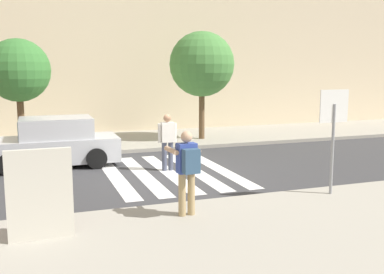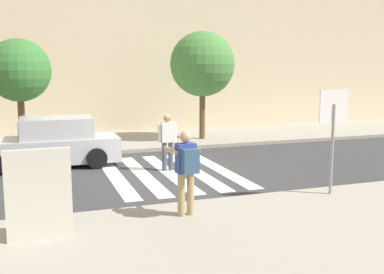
{
  "view_description": "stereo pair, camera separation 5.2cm",
  "coord_description": "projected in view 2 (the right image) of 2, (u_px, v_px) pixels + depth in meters",
  "views": [
    {
      "loc": [
        -3.75,
        -12.4,
        3.09
      ],
      "look_at": [
        0.6,
        -0.2,
        1.1
      ],
      "focal_mm": 42.0,
      "sensor_mm": 36.0,
      "label": 1
    },
    {
      "loc": [
        -3.7,
        -12.41,
        3.09
      ],
      "look_at": [
        0.6,
        -0.2,
        1.1
      ],
      "focal_mm": 42.0,
      "sensor_mm": 36.0,
      "label": 2
    }
  ],
  "objects": [
    {
      "name": "stop_sign",
      "position": [
        333.0,
        119.0,
        10.4
      ],
      "size": [
        0.76,
        0.08,
        2.46
      ],
      "color": "gray",
      "rests_on": "sidewalk_near"
    },
    {
      "name": "crosswalk_stripe_0",
      "position": [
        115.0,
        176.0,
        12.92
      ],
      "size": [
        0.44,
        5.2,
        0.01
      ],
      "primitive_type": "cube",
      "color": "silver",
      "rests_on": "ground"
    },
    {
      "name": "pedestrian_crossing",
      "position": [
        167.0,
        139.0,
        13.56
      ],
      "size": [
        0.58,
        0.25,
        1.72
      ],
      "color": "#474C60",
      "rests_on": "ground"
    },
    {
      "name": "crosswalk_stripe_4",
      "position": [
        218.0,
        168.0,
        13.97
      ],
      "size": [
        0.44,
        5.2,
        0.01
      ],
      "primitive_type": "cube",
      "color": "silver",
      "rests_on": "ground"
    },
    {
      "name": "crosswalk_stripe_2",
      "position": [
        169.0,
        172.0,
        13.44
      ],
      "size": [
        0.44,
        5.2,
        0.01
      ],
      "primitive_type": "cube",
      "color": "silver",
      "rests_on": "ground"
    },
    {
      "name": "crosswalk_stripe_1",
      "position": [
        143.0,
        174.0,
        13.18
      ],
      "size": [
        0.44,
        5.2,
        0.01
      ],
      "primitive_type": "cube",
      "color": "silver",
      "rests_on": "ground"
    },
    {
      "name": "parked_car_silver",
      "position": [
        54.0,
        143.0,
        14.25
      ],
      "size": [
        4.1,
        1.92,
        1.55
      ],
      "color": "#B7BABF",
      "rests_on": "ground"
    },
    {
      "name": "building_facade_far",
      "position": [
        110.0,
        57.0,
        22.4
      ],
      "size": [
        56.0,
        4.0,
        7.3
      ],
      "primitive_type": "cube",
      "color": "beige",
      "rests_on": "ground"
    },
    {
      "name": "sidewalk_far",
      "position": [
        130.0,
        141.0,
        18.84
      ],
      "size": [
        60.0,
        4.8,
        0.14
      ],
      "primitive_type": "cube",
      "color": "#9E998C",
      "rests_on": "ground"
    },
    {
      "name": "sidewalk_near",
      "position": [
        278.0,
        252.0,
        7.47
      ],
      "size": [
        60.0,
        6.0,
        0.14
      ],
      "primitive_type": "cube",
      "color": "#9E998C",
      "rests_on": "ground"
    },
    {
      "name": "photographer_with_backpack",
      "position": [
        186.0,
        166.0,
        8.93
      ],
      "size": [
        0.62,
        0.87,
        1.72
      ],
      "color": "tan",
      "rests_on": "sidewalk_near"
    },
    {
      "name": "crosswalk_stripe_3",
      "position": [
        194.0,
        170.0,
        13.71
      ],
      "size": [
        0.44,
        5.2,
        0.01
      ],
      "primitive_type": "cube",
      "color": "silver",
      "rests_on": "ground"
    },
    {
      "name": "ground_plane",
      "position": [
        171.0,
        174.0,
        13.26
      ],
      "size": [
        120.0,
        120.0,
        0.0
      ],
      "primitive_type": "plane",
      "color": "#38383A"
    },
    {
      "name": "advertising_board",
      "position": [
        39.0,
        195.0,
        7.71
      ],
      "size": [
        1.1,
        0.11,
        1.6
      ],
      "color": "beige",
      "rests_on": "sidewalk_near"
    },
    {
      "name": "street_tree_center",
      "position": [
        202.0,
        64.0,
        18.52
      ],
      "size": [
        2.69,
        2.69,
        4.46
      ],
      "color": "brown",
      "rests_on": "sidewalk_far"
    },
    {
      "name": "street_tree_west",
      "position": [
        19.0,
        71.0,
        15.81
      ],
      "size": [
        2.23,
        2.23,
        3.99
      ],
      "color": "brown",
      "rests_on": "sidewalk_far"
    }
  ]
}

